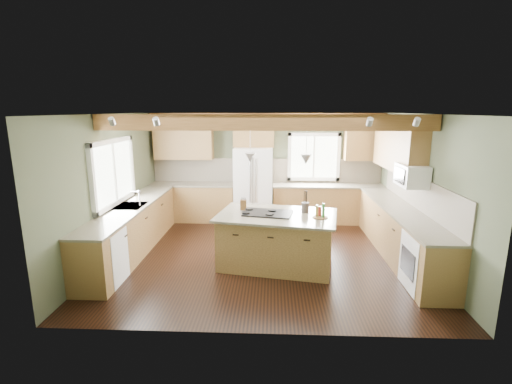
{
  "coord_description": "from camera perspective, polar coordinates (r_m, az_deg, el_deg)",
  "views": [
    {
      "loc": [
        0.14,
        -6.54,
        2.68
      ],
      "look_at": [
        -0.16,
        0.3,
        1.15
      ],
      "focal_mm": 26.0,
      "sensor_mm": 36.0,
      "label": 1
    }
  ],
  "objects": [
    {
      "name": "ceiling",
      "position": [
        6.54,
        1.3,
        11.92
      ],
      "size": [
        5.6,
        5.6,
        0.0
      ],
      "primitive_type": "plane",
      "rotation": [
        3.14,
        0.0,
        0.0
      ],
      "color": "silver",
      "rests_on": "wall_back"
    },
    {
      "name": "dishwasher",
      "position": [
        6.32,
        -22.61,
        -9.25
      ],
      "size": [
        0.6,
        0.6,
        0.84
      ],
      "primitive_type": "cube",
      "color": "white",
      "rests_on": "floor"
    },
    {
      "name": "upper_cab_right",
      "position": [
        7.87,
        21.03,
        6.47
      ],
      "size": [
        0.35,
        2.2,
        0.9
      ],
      "primitive_type": "cube",
      "color": "brown",
      "rests_on": "wall_right"
    },
    {
      "name": "microwave",
      "position": [
        7.02,
        22.82,
        2.37
      ],
      "size": [
        0.4,
        0.7,
        0.38
      ],
      "primitive_type": "cube",
      "color": "white",
      "rests_on": "wall_right"
    },
    {
      "name": "upper_cab_back_corner",
      "position": [
        9.15,
        16.3,
        7.54
      ],
      "size": [
        0.9,
        0.35,
        0.9
      ],
      "primitive_type": "cube",
      "color": "brown",
      "rests_on": "wall_back"
    },
    {
      "name": "ceiling_beam",
      "position": [
        6.13,
        1.21,
        10.66
      ],
      "size": [
        5.55,
        0.26,
        0.26
      ],
      "primitive_type": "cube",
      "color": "brown",
      "rests_on": "ceiling"
    },
    {
      "name": "counter_right",
      "position": [
        7.22,
        21.52,
        -2.56
      ],
      "size": [
        0.64,
        3.74,
        0.04
      ],
      "primitive_type": "cube",
      "color": "#4C4537",
      "rests_on": "base_cab_right"
    },
    {
      "name": "upper_cab_over_fridge",
      "position": [
        8.89,
        -0.34,
        9.2
      ],
      "size": [
        0.96,
        0.35,
        0.7
      ],
      "primitive_type": "cube",
      "color": "brown",
      "rests_on": "wall_back"
    },
    {
      "name": "backsplash_right",
      "position": [
        7.25,
        23.85,
        -0.18
      ],
      "size": [
        0.03,
        3.7,
        0.58
      ],
      "primitive_type": "cube",
      "color": "brown",
      "rests_on": "wall_right"
    },
    {
      "name": "backsplash_back",
      "position": [
        9.14,
        1.6,
        3.36
      ],
      "size": [
        5.58,
        0.03,
        0.58
      ],
      "primitive_type": "cube",
      "color": "brown",
      "rests_on": "wall_back"
    },
    {
      "name": "base_cab_back_left",
      "position": [
        9.22,
        -9.65,
        -1.62
      ],
      "size": [
        2.02,
        0.6,
        0.88
      ],
      "primitive_type": "cube",
      "color": "brown",
      "rests_on": "floor"
    },
    {
      "name": "faucet",
      "position": [
        7.22,
        -17.5,
        -1.03
      ],
      "size": [
        0.02,
        0.02,
        0.28
      ],
      "primitive_type": "cylinder",
      "color": "#B2B2B7",
      "rests_on": "sink"
    },
    {
      "name": "sink",
      "position": [
        7.31,
        -18.75,
        -2.11
      ],
      "size": [
        0.5,
        0.65,
        0.03
      ],
      "primitive_type": "cube",
      "color": "#262628",
      "rests_on": "counter_left"
    },
    {
      "name": "bottle_tray",
      "position": [
        6.22,
        9.89,
        -2.86
      ],
      "size": [
        0.3,
        0.3,
        0.24
      ],
      "primitive_type": null,
      "rotation": [
        0.0,
        0.0,
        0.17
      ],
      "color": "#57301A",
      "rests_on": "island_top"
    },
    {
      "name": "soffit_trim",
      "position": [
        8.94,
        1.65,
        11.71
      ],
      "size": [
        5.55,
        0.2,
        0.1
      ],
      "primitive_type": "cube",
      "color": "brown",
      "rests_on": "ceiling"
    },
    {
      "name": "base_cab_right",
      "position": [
        7.34,
        21.23,
        -6.03
      ],
      "size": [
        0.6,
        3.7,
        0.88
      ],
      "primitive_type": "cube",
      "color": "brown",
      "rests_on": "floor"
    },
    {
      "name": "counter_back_right",
      "position": [
        9.02,
        11.07,
        0.99
      ],
      "size": [
        2.66,
        0.64,
        0.04
      ],
      "primitive_type": "cube",
      "color": "#4C4537",
      "rests_on": "base_cab_back_right"
    },
    {
      "name": "utensil_crock",
      "position": [
        6.51,
        7.57,
        -2.36
      ],
      "size": [
        0.14,
        0.14,
        0.18
      ],
      "primitive_type": "cylinder",
      "rotation": [
        0.0,
        0.0,
        -0.03
      ],
      "color": "#372F2C",
      "rests_on": "island_top"
    },
    {
      "name": "wall_right",
      "position": [
        7.19,
        24.17,
        0.43
      ],
      "size": [
        0.0,
        5.0,
        5.0
      ],
      "primitive_type": "plane",
      "rotation": [
        1.57,
        0.0,
        -1.57
      ],
      "color": "#464F38",
      "rests_on": "ground"
    },
    {
      "name": "island_top",
      "position": [
        6.38,
        3.23,
        -3.6
      ],
      "size": [
        2.19,
        1.61,
        0.04
      ],
      "primitive_type": "cube",
      "rotation": [
        0.0,
        0.0,
        -0.18
      ],
      "color": "#4C4537",
      "rests_on": "island"
    },
    {
      "name": "base_cab_back_right",
      "position": [
        9.12,
        10.95,
        -1.84
      ],
      "size": [
        2.62,
        0.6,
        0.88
      ],
      "primitive_type": "cube",
      "color": "brown",
      "rests_on": "floor"
    },
    {
      "name": "refrigerator",
      "position": [
        8.85,
        -0.39,
        1.01
      ],
      "size": [
        0.9,
        0.74,
        1.8
      ],
      "primitive_type": "cube",
      "color": "white",
      "rests_on": "floor"
    },
    {
      "name": "wall_left",
      "position": [
        7.3,
        -21.31,
        0.85
      ],
      "size": [
        0.0,
        5.0,
        5.0
      ],
      "primitive_type": "plane",
      "rotation": [
        1.57,
        0.0,
        1.57
      ],
      "color": "#464F38",
      "rests_on": "ground"
    },
    {
      "name": "island",
      "position": [
        6.52,
        3.18,
        -7.49
      ],
      "size": [
        2.05,
        1.46,
        0.88
      ],
      "primitive_type": "cube",
      "rotation": [
        0.0,
        0.0,
        -0.18
      ],
      "color": "brown",
      "rests_on": "floor"
    },
    {
      "name": "cooktop",
      "position": [
        6.4,
        1.86,
        -3.26
      ],
      "size": [
        0.9,
        0.68,
        0.02
      ],
      "primitive_type": "cube",
      "rotation": [
        0.0,
        0.0,
        -0.18
      ],
      "color": "black",
      "rests_on": "island_top"
    },
    {
      "name": "window_left",
      "position": [
        7.29,
        -21.16,
        2.85
      ],
      "size": [
        0.04,
        1.6,
        1.05
      ],
      "primitive_type": "cube",
      "color": "white",
      "rests_on": "wall_left"
    },
    {
      "name": "knife_block",
      "position": [
        6.62,
        -1.95,
        -1.99
      ],
      "size": [
        0.11,
        0.08,
        0.18
      ],
      "primitive_type": "cube",
      "rotation": [
        0.0,
        0.0,
        -0.03
      ],
      "color": "brown",
      "rests_on": "island_top"
    },
    {
      "name": "window_back",
      "position": [
        9.14,
        8.87,
        5.36
      ],
      "size": [
        1.1,
        0.04,
        1.0
      ],
      "primitive_type": "cube",
      "color": "white",
      "rests_on": "wall_back"
    },
    {
      "name": "floor",
      "position": [
        7.06,
        1.2,
        -9.67
      ],
      "size": [
        5.6,
        5.6,
        0.0
      ],
      "primitive_type": "plane",
      "color": "black",
      "rests_on": "ground"
    },
    {
      "name": "pendant_right",
      "position": [
        6.12,
        7.69,
        5.0
      ],
      "size": [
        0.18,
        0.18,
        0.16
      ],
      "primitive_type": "cone",
      "rotation": [
        3.14,
        0.0,
        0.0
      ],
      "color": "#B2B2B7",
      "rests_on": "ceiling"
    },
    {
      "name": "counter_back_left",
      "position": [
        9.12,
        -9.76,
        1.18
      ],
      "size": [
        2.06,
        0.64,
        0.04
      ],
      "primitive_type": "cube",
      "color": "#4C4537",
      "rests_on": "base_cab_back_left"
    },
    {
      "name": "upper_cab_back_left",
      "position": [
        9.14,
        -11.07,
        7.8
      ],
      "size": [
        1.4,
        0.35,
        0.9
      ],
      "primitive_type": "cube",
      "color": "brown",
      "rests_on": "wall_back"
    },
    {
      "name": "base_cab_left",
      "position": [
        7.44,
        -18.5,
        -5.57
      ],
      "size": [
        0.6,
        3.7,
        0.88
      ],
      "primitive_type": "cube",
      "color": "brown",
      "rests_on": "floor"
    },
    {
      "name": "pendant_left",
      "position": [
        6.27,
        -0.9,
        5.29
      ],
      "size": [
        0.18,
        0.18,
        0.16
      ],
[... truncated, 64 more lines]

